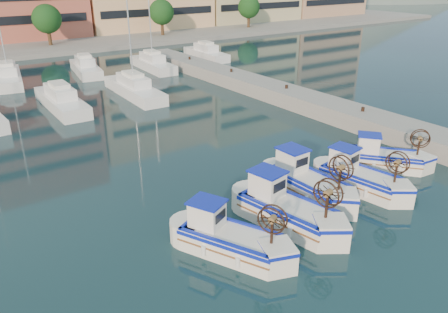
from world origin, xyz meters
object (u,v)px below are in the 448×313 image
fishing_boat_c (307,182)px  fishing_boat_e (384,157)px  fishing_boat_b (286,208)px  fishing_boat_d (359,177)px  fishing_boat_a (229,237)px

fishing_boat_c → fishing_boat_e: fishing_boat_c is taller
fishing_boat_b → fishing_boat_d: (5.41, 0.29, -0.07)m
fishing_boat_a → fishing_boat_c: bearing=-9.8°
fishing_boat_a → fishing_boat_c: (6.04, 1.68, 0.05)m
fishing_boat_a → fishing_boat_d: (8.75, 0.59, -0.01)m
fishing_boat_d → fishing_boat_b: bearing=173.7°
fishing_boat_a → fishing_boat_e: size_ratio=1.12×
fishing_boat_b → fishing_boat_e: size_ratio=1.21×
fishing_boat_c → fishing_boat_e: (6.06, -0.17, -0.10)m
fishing_boat_c → fishing_boat_e: 6.06m
fishing_boat_b → fishing_boat_c: (2.69, 1.39, -0.02)m
fishing_boat_c → fishing_boat_a: bearing=-166.4°
fishing_boat_a → fishing_boat_e: bearing=-18.2°
fishing_boat_a → fishing_boat_d: size_ratio=1.01×
fishing_boat_b → fishing_boat_e: bearing=-2.8°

